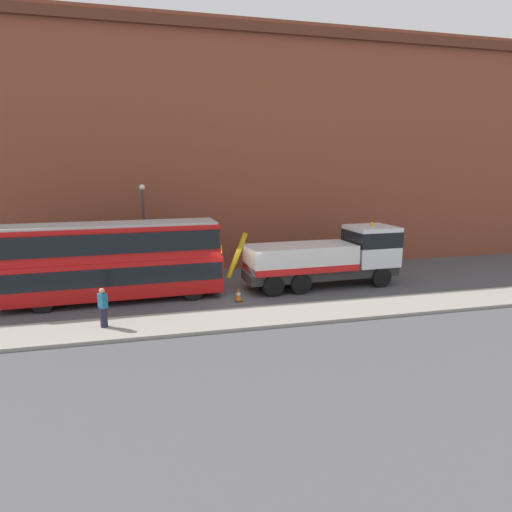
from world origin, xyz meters
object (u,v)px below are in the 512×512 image
(pedestrian_onlooker, at_px, (103,308))
(street_lamp, at_px, (144,224))
(double_decker_bus, at_px, (113,259))
(traffic_cone_near_bus, at_px, (238,295))
(recovery_tow_truck, at_px, (329,256))

(pedestrian_onlooker, distance_m, street_lamp, 9.04)
(double_decker_bus, distance_m, traffic_cone_near_bus, 6.69)
(pedestrian_onlooker, height_order, traffic_cone_near_bus, pedestrian_onlooker)
(recovery_tow_truck, distance_m, pedestrian_onlooker, 12.95)
(recovery_tow_truck, bearing_deg, street_lamp, 155.88)
(recovery_tow_truck, relative_size, pedestrian_onlooker, 5.96)
(traffic_cone_near_bus, bearing_deg, double_decker_bus, 164.61)
(double_decker_bus, distance_m, pedestrian_onlooker, 4.57)
(recovery_tow_truck, bearing_deg, double_decker_bus, 177.58)
(recovery_tow_truck, height_order, traffic_cone_near_bus, recovery_tow_truck)
(pedestrian_onlooker, distance_m, traffic_cone_near_bus, 6.98)
(traffic_cone_near_bus, distance_m, street_lamp, 8.03)
(pedestrian_onlooker, bearing_deg, double_decker_bus, 52.80)
(recovery_tow_truck, xyz_separation_m, traffic_cone_near_bus, (-5.73, -1.73, -1.42))
(recovery_tow_truck, height_order, pedestrian_onlooker, recovery_tow_truck)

